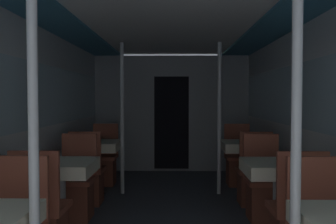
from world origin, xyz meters
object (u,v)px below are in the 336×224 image
Objects in this scene: dining_table_right_1 at (278,172)px; dining_table_left_1 at (61,171)px; dining_table_right_2 at (245,148)px; chair_right_far_2 at (238,166)px; chair_left_far_1 at (76,192)px; support_pole_left_2 at (122,118)px; support_pole_right_2 at (219,118)px; chair_left_near_2 at (88,181)px; support_pole_left_0 at (34,153)px; support_pole_right_0 at (296,154)px; chair_left_far_2 at (104,166)px; chair_right_near_2 at (253,182)px; chair_right_far_1 at (264,193)px; dining_table_left_2 at (97,148)px.

dining_table_left_1 is at bearing 180.00° from dining_table_right_1.
dining_table_right_2 is 0.78× the size of chair_right_far_2.
chair_left_far_1 is 2.68m from chair_right_far_2.
support_pole_left_2 is 1.37m from support_pole_right_2.
chair_left_far_1 is 0.57m from chair_left_near_2.
chair_left_near_2 is 1.00× the size of chair_right_far_2.
dining_table_left_1 is 2.68m from dining_table_right_2.
dining_table_right_1 is at bearing 90.00° from chair_right_far_2.
dining_table_right_1 is at bearing 43.73° from support_pole_left_0.
support_pole_right_0 is at bearing -43.73° from dining_table_left_1.
dining_table_right_2 is (2.10, -0.55, 0.35)m from chair_left_far_2.
chair_right_near_2 is at bearing 57.96° from support_pole_left_0.
support_pole_left_0 is 1.75m from dining_table_left_1.
chair_right_far_2 reaches higher than dining_table_left_1.
support_pole_left_0 is 1.00× the size of support_pole_right_0.
chair_left_far_2 reaches higher than dining_table_right_2.
support_pole_right_2 is at bearing 102.41° from dining_table_right_1.
support_pole_right_0 is at bearing -67.57° from support_pole_left_2.
dining_table_right_1 is at bearing 90.00° from chair_right_far_1.
chair_right_far_2 is (2.10, 1.66, 0.00)m from chair_left_far_1.
support_pole_right_0 reaches higher than chair_left_near_2.
chair_left_far_1 is 2.41m from dining_table_right_2.
chair_left_far_2 is at bearing 0.00° from chair_right_far_2.
chair_left_far_2 is at bearing -90.00° from chair_left_far_1.
support_pole_left_0 is 2.91m from chair_left_near_2.
support_pole_right_2 is (1.74, 0.55, 0.77)m from chair_left_near_2.
chair_right_far_2 is at bearing 90.00° from chair_right_near_2.
chair_right_far_1 is 0.57m from chair_right_near_2.
chair_left_far_2 is at bearing 114.17° from support_pole_right_0.
chair_left_far_2 is 1.00× the size of chair_right_far_1.
chair_left_near_2 is at bearing 122.04° from support_pole_right_0.
dining_table_left_2 is 2.68m from dining_table_right_1.
support_pole_left_0 is 3.97m from chair_left_far_2.
chair_right_near_2 is at bearing 152.51° from chair_left_far_2.
support_pole_left_0 reaches higher than dining_table_left_2.
support_pole_left_2 is at bearing -108.17° from chair_left_far_1.
dining_table_left_1 is at bearing 136.27° from support_pole_right_0.
support_pole_right_0 is at bearing -97.50° from chair_right_near_2.
support_pole_left_2 is (0.37, -0.55, 0.77)m from chair_left_far_2.
chair_left_near_2 is 2.10m from chair_right_near_2.
dining_table_left_2 is 0.78× the size of chair_left_far_2.
chair_right_far_1 is at bearing 90.00° from dining_table_right_1.
dining_table_left_2 is 2.20m from chair_right_near_2.
support_pole_left_0 is at bearing -112.43° from support_pole_right_2.
support_pole_right_0 reaches higher than chair_right_near_2.
chair_left_far_2 is 1.02m from support_pole_left_2.
chair_left_near_2 is 0.44× the size of support_pole_left_2.
support_pole_right_0 is at bearing -96.28° from dining_table_right_2.
chair_right_far_2 is (0.00, 2.21, -0.35)m from dining_table_right_1.
dining_table_right_1 is at bearing -38.31° from dining_table_left_2.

